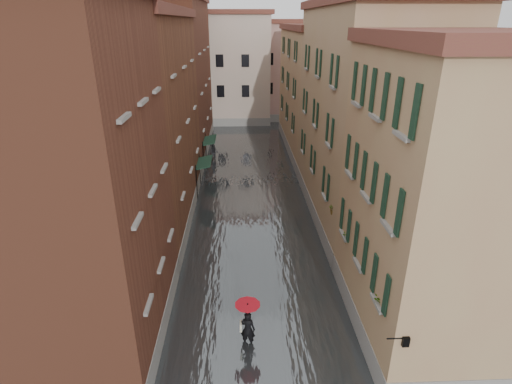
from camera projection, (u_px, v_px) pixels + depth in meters
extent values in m
plane|color=#515153|center=(258.00, 299.00, 19.06)|extent=(120.00, 120.00, 0.00)
cube|color=#3F4446|center=(251.00, 191.00, 30.96)|extent=(10.00, 60.00, 0.20)
cube|color=brown|center=(68.00, 194.00, 14.40)|extent=(6.00, 8.00, 13.00)
cube|color=brown|center=(138.00, 127.00, 24.60)|extent=(6.00, 14.00, 12.50)
cube|color=brown|center=(174.00, 81.00, 38.08)|extent=(6.00, 16.00, 14.00)
cube|color=#A07452|center=(444.00, 206.00, 15.22)|extent=(6.00, 8.00, 11.50)
cube|color=#A17F61|center=(363.00, 121.00, 25.02)|extent=(6.00, 14.00, 13.00)
cube|color=#A07452|center=(318.00, 93.00, 39.09)|extent=(6.00, 16.00, 11.50)
cube|color=#B2A28D|center=(222.00, 70.00, 51.28)|extent=(12.00, 9.00, 13.00)
cube|color=tan|center=(289.00, 72.00, 53.65)|extent=(10.00, 9.00, 12.00)
cube|color=#153122|center=(204.00, 162.00, 29.77)|extent=(1.09, 2.72, 0.31)
cylinder|color=black|center=(197.00, 183.00, 28.96)|extent=(0.06, 0.06, 2.80)
cylinder|color=black|center=(200.00, 171.00, 31.46)|extent=(0.06, 0.06, 2.80)
cube|color=#153122|center=(210.00, 140.00, 35.36)|extent=(1.09, 2.92, 0.31)
cylinder|color=black|center=(203.00, 158.00, 34.46)|extent=(0.06, 0.06, 2.80)
cylinder|color=black|center=(206.00, 148.00, 37.14)|extent=(0.06, 0.06, 2.80)
cylinder|color=black|center=(396.00, 338.00, 12.48)|extent=(0.60, 0.05, 0.05)
cube|color=black|center=(405.00, 341.00, 12.53)|extent=(0.22, 0.22, 0.35)
cube|color=beige|center=(405.00, 341.00, 12.53)|extent=(0.14, 0.14, 0.24)
cube|color=#963731|center=(381.00, 303.00, 13.99)|extent=(0.22, 0.85, 0.18)
imported|color=#265926|center=(383.00, 293.00, 13.82)|extent=(0.59, 0.51, 0.66)
cube|color=#963731|center=(348.00, 238.00, 18.17)|extent=(0.22, 0.85, 0.18)
imported|color=#265926|center=(349.00, 230.00, 18.01)|extent=(0.59, 0.51, 0.66)
cube|color=#963731|center=(334.00, 210.00, 20.84)|extent=(0.22, 0.85, 0.18)
imported|color=#265926|center=(335.00, 203.00, 20.68)|extent=(0.59, 0.51, 0.66)
imported|color=black|center=(248.00, 329.00, 16.05)|extent=(0.69, 0.55, 1.66)
cube|color=beige|center=(241.00, 326.00, 16.04)|extent=(0.08, 0.30, 0.38)
cylinder|color=black|center=(248.00, 319.00, 15.84)|extent=(0.02, 0.02, 1.00)
cone|color=#B70C19|center=(248.00, 307.00, 15.62)|extent=(1.02, 1.02, 0.28)
imported|color=black|center=(214.00, 153.00, 37.52)|extent=(0.82, 0.64, 1.68)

